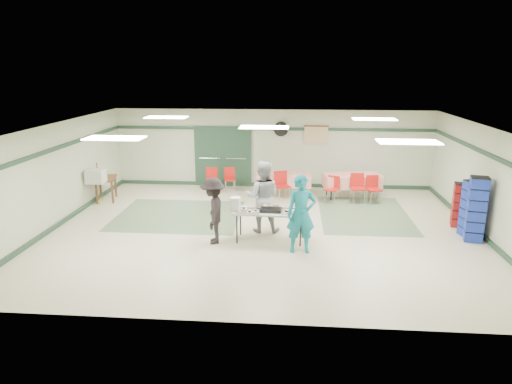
# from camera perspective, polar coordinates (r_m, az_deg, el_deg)

# --- Properties ---
(floor) EXTENTS (11.00, 11.00, 0.00)m
(floor) POSITION_cam_1_polar(r_m,az_deg,el_deg) (11.96, 0.96, -4.74)
(floor) COLOR beige
(floor) RESTS_ON ground
(ceiling) EXTENTS (11.00, 11.00, 0.00)m
(ceiling) POSITION_cam_1_polar(r_m,az_deg,el_deg) (11.31, 1.02, 8.20)
(ceiling) COLOR white
(ceiling) RESTS_ON wall_back
(wall_back) EXTENTS (11.00, 0.00, 11.00)m
(wall_back) POSITION_cam_1_polar(r_m,az_deg,el_deg) (15.96, 2.03, 5.43)
(wall_back) COLOR #B9C1A5
(wall_back) RESTS_ON floor
(wall_front) EXTENTS (11.00, 0.00, 11.00)m
(wall_front) POSITION_cam_1_polar(r_m,az_deg,el_deg) (7.29, -1.31, -6.97)
(wall_front) COLOR #B9C1A5
(wall_front) RESTS_ON floor
(wall_left) EXTENTS (0.00, 9.00, 9.00)m
(wall_left) POSITION_cam_1_polar(r_m,az_deg,el_deg) (13.11, -23.78, 1.89)
(wall_left) COLOR #B9C1A5
(wall_left) RESTS_ON floor
(wall_right) EXTENTS (0.00, 9.00, 9.00)m
(wall_right) POSITION_cam_1_polar(r_m,az_deg,el_deg) (12.50, 27.05, 0.89)
(wall_right) COLOR #B9C1A5
(wall_right) RESTS_ON floor
(trim_back) EXTENTS (11.00, 0.06, 0.10)m
(trim_back) POSITION_cam_1_polar(r_m,az_deg,el_deg) (15.82, 2.05, 7.91)
(trim_back) COLOR #213D2B
(trim_back) RESTS_ON wall_back
(baseboard_back) EXTENTS (11.00, 0.06, 0.12)m
(baseboard_back) POSITION_cam_1_polar(r_m,az_deg,el_deg) (16.21, 1.99, 0.92)
(baseboard_back) COLOR #213D2B
(baseboard_back) RESTS_ON floor
(trim_left) EXTENTS (0.06, 9.00, 0.10)m
(trim_left) POSITION_cam_1_polar(r_m,az_deg,el_deg) (12.96, -24.00, 4.90)
(trim_left) COLOR #213D2B
(trim_left) RESTS_ON wall_back
(baseboard_left) EXTENTS (0.06, 9.00, 0.12)m
(baseboard_left) POSITION_cam_1_polar(r_m,az_deg,el_deg) (13.43, -23.08, -3.46)
(baseboard_left) COLOR #213D2B
(baseboard_left) RESTS_ON floor
(trim_right) EXTENTS (0.06, 9.00, 0.10)m
(trim_right) POSITION_cam_1_polar(r_m,az_deg,el_deg) (12.35, 27.31, 4.04)
(trim_right) COLOR #213D2B
(trim_right) RESTS_ON wall_back
(baseboard_right) EXTENTS (0.06, 9.00, 0.12)m
(baseboard_right) POSITION_cam_1_polar(r_m,az_deg,el_deg) (12.83, 26.22, -4.68)
(baseboard_right) COLOR #213D2B
(baseboard_right) RESTS_ON floor
(green_patch_a) EXTENTS (3.50, 3.00, 0.01)m
(green_patch_a) POSITION_cam_1_polar(r_m,az_deg,el_deg) (13.27, -9.60, -2.87)
(green_patch_a) COLOR #62815E
(green_patch_a) RESTS_ON floor
(green_patch_b) EXTENTS (2.50, 3.50, 0.01)m
(green_patch_b) POSITION_cam_1_polar(r_m,az_deg,el_deg) (13.52, 13.32, -2.74)
(green_patch_b) COLOR #62815E
(green_patch_b) RESTS_ON floor
(double_door_left) EXTENTS (0.90, 0.06, 2.10)m
(double_door_left) POSITION_cam_1_polar(r_m,az_deg,el_deg) (16.20, -5.80, 4.44)
(double_door_left) COLOR #959795
(double_door_left) RESTS_ON floor
(double_door_right) EXTENTS (0.90, 0.06, 2.10)m
(double_door_right) POSITION_cam_1_polar(r_m,az_deg,el_deg) (16.06, -2.46, 4.40)
(double_door_right) COLOR #959795
(double_door_right) RESTS_ON floor
(door_frame) EXTENTS (2.00, 0.03, 2.15)m
(door_frame) POSITION_cam_1_polar(r_m,az_deg,el_deg) (16.11, -4.17, 4.41)
(door_frame) COLOR #213D2B
(door_frame) RESTS_ON floor
(wall_fan) EXTENTS (0.50, 0.10, 0.50)m
(wall_fan) POSITION_cam_1_polar(r_m,az_deg,el_deg) (15.78, 3.15, 7.88)
(wall_fan) COLOR black
(wall_fan) RESTS_ON wall_back
(scroll_banner) EXTENTS (0.80, 0.02, 0.60)m
(scroll_banner) POSITION_cam_1_polar(r_m,az_deg,el_deg) (15.83, 7.52, 7.06)
(scroll_banner) COLOR beige
(scroll_banner) RESTS_ON wall_back
(serving_table) EXTENTS (1.79, 0.78, 0.76)m
(serving_table) POSITION_cam_1_polar(r_m,az_deg,el_deg) (11.02, 1.71, -2.60)
(serving_table) COLOR #BAB9B4
(serving_table) RESTS_ON floor
(sheet_tray_right) EXTENTS (0.61, 0.47, 0.02)m
(sheet_tray_right) POSITION_cam_1_polar(r_m,az_deg,el_deg) (10.93, 4.71, -2.48)
(sheet_tray_right) COLOR silver
(sheet_tray_right) RESTS_ON serving_table
(sheet_tray_mid) EXTENTS (0.58, 0.45, 0.02)m
(sheet_tray_mid) POSITION_cam_1_polar(r_m,az_deg,el_deg) (11.17, 1.38, -2.04)
(sheet_tray_mid) COLOR silver
(sheet_tray_mid) RESTS_ON serving_table
(sheet_tray_left) EXTENTS (0.57, 0.44, 0.02)m
(sheet_tray_left) POSITION_cam_1_polar(r_m,az_deg,el_deg) (10.95, -0.91, -2.40)
(sheet_tray_left) COLOR silver
(sheet_tray_left) RESTS_ON serving_table
(baking_pan) EXTENTS (0.52, 0.33, 0.08)m
(baking_pan) POSITION_cam_1_polar(r_m,az_deg,el_deg) (10.96, 1.87, -2.24)
(baking_pan) COLOR black
(baking_pan) RESTS_ON serving_table
(foam_box_stack) EXTENTS (0.24, 0.22, 0.31)m
(foam_box_stack) POSITION_cam_1_polar(r_m,az_deg,el_deg) (11.05, -2.62, -1.47)
(foam_box_stack) COLOR white
(foam_box_stack) RESTS_ON serving_table
(volunteer_teal) EXTENTS (0.70, 0.49, 1.81)m
(volunteer_teal) POSITION_cam_1_polar(r_m,az_deg,el_deg) (10.35, 5.67, -2.77)
(volunteer_teal) COLOR #137687
(volunteer_teal) RESTS_ON floor
(volunteer_grey) EXTENTS (0.91, 0.72, 1.84)m
(volunteer_grey) POSITION_cam_1_polar(r_m,az_deg,el_deg) (11.59, 0.83, -0.61)
(volunteer_grey) COLOR #98989E
(volunteer_grey) RESTS_ON floor
(volunteer_dark) EXTENTS (0.75, 1.12, 1.61)m
(volunteer_dark) POSITION_cam_1_polar(r_m,az_deg,el_deg) (10.92, -5.39, -2.35)
(volunteer_dark) COLOR black
(volunteer_dark) RESTS_ON floor
(dining_table_a) EXTENTS (1.90, 1.09, 0.77)m
(dining_table_a) POSITION_cam_1_polar(r_m,az_deg,el_deg) (15.06, 11.91, 1.46)
(dining_table_a) COLOR red
(dining_table_a) RESTS_ON floor
(dining_table_b) EXTENTS (1.74, 0.79, 0.77)m
(dining_table_b) POSITION_cam_1_polar(r_m,az_deg,el_deg) (14.94, 3.51, 1.65)
(dining_table_b) COLOR red
(dining_table_b) RESTS_ON floor
(chair_a) EXTENTS (0.47, 0.47, 0.91)m
(chair_a) POSITION_cam_1_polar(r_m,az_deg,el_deg) (14.54, 12.58, 0.88)
(chair_a) COLOR red
(chair_a) RESTS_ON floor
(chair_b) EXTENTS (0.51, 0.51, 0.82)m
(chair_b) POSITION_cam_1_polar(r_m,az_deg,el_deg) (14.45, 9.58, 0.71)
(chair_b) COLOR red
(chair_b) RESTS_ON floor
(chair_c) EXTENTS (0.49, 0.49, 0.86)m
(chair_c) POSITION_cam_1_polar(r_m,az_deg,el_deg) (14.61, 14.43, 0.70)
(chair_c) COLOR red
(chair_c) RESTS_ON floor
(chair_d) EXTENTS (0.57, 0.57, 0.94)m
(chair_d) POSITION_cam_1_polar(r_m,az_deg,el_deg) (14.39, 3.22, 1.15)
(chair_d) COLOR red
(chair_d) RESTS_ON floor
(chair_loose_a) EXTENTS (0.45, 0.45, 0.80)m
(chair_loose_a) POSITION_cam_1_polar(r_m,az_deg,el_deg) (15.56, -3.30, 1.92)
(chair_loose_a) COLOR red
(chair_loose_a) RESTS_ON floor
(chair_loose_b) EXTENTS (0.43, 0.43, 0.83)m
(chair_loose_b) POSITION_cam_1_polar(r_m,az_deg,el_deg) (15.46, -5.56, 1.85)
(chair_loose_b) COLOR red
(chair_loose_b) RESTS_ON floor
(crate_stack_blue_a) EXTENTS (0.43, 0.43, 1.43)m
(crate_stack_blue_a) POSITION_cam_1_polar(r_m,az_deg,el_deg) (12.52, 25.23, -1.90)
(crate_stack_blue_a) COLOR #1B2BA5
(crate_stack_blue_a) RESTS_ON floor
(crate_stack_red) EXTENTS (0.43, 0.43, 1.18)m
(crate_stack_red) POSITION_cam_1_polar(r_m,az_deg,el_deg) (13.19, 24.12, -1.49)
(crate_stack_red) COLOR maroon
(crate_stack_red) RESTS_ON floor
(crate_stack_blue_b) EXTENTS (0.50, 0.50, 1.60)m
(crate_stack_blue_b) POSITION_cam_1_polar(r_m,az_deg,el_deg) (12.19, 25.82, -1.98)
(crate_stack_blue_b) COLOR #1B2BA5
(crate_stack_blue_b) RESTS_ON floor
(printer_table) EXTENTS (0.79, 1.02, 0.74)m
(printer_table) POSITION_cam_1_polar(r_m,az_deg,el_deg) (15.13, -18.29, 1.35)
(printer_table) COLOR brown
(printer_table) RESTS_ON floor
(office_printer) EXTENTS (0.52, 0.46, 0.40)m
(office_printer) POSITION_cam_1_polar(r_m,az_deg,el_deg) (14.47, -19.39, 1.87)
(office_printer) COLOR #BABAB5
(office_printer) RESTS_ON printer_table
(broom) EXTENTS (0.05, 0.21, 1.27)m
(broom) POSITION_cam_1_polar(r_m,az_deg,el_deg) (14.91, -18.98, 1.17)
(broom) COLOR brown
(broom) RESTS_ON floor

